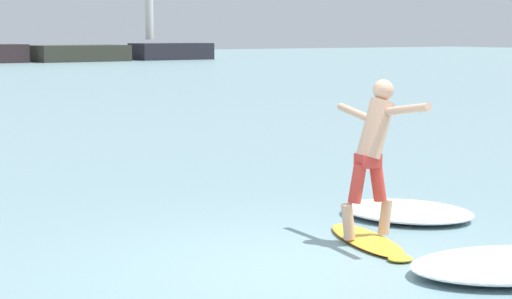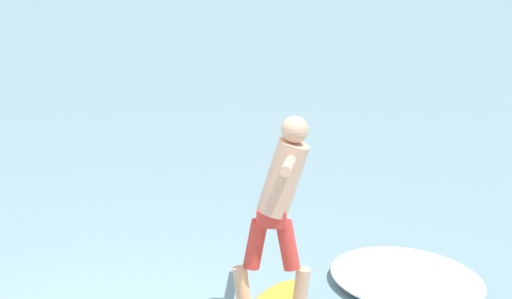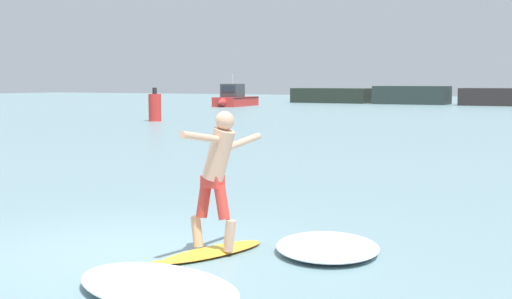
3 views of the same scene
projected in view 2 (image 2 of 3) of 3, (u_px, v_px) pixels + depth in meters
surfer at (281, 198)px, 10.63m from camera, size 0.71×1.70×1.82m
wave_foam_at_nose at (407, 278)px, 11.64m from camera, size 2.02×2.19×0.17m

